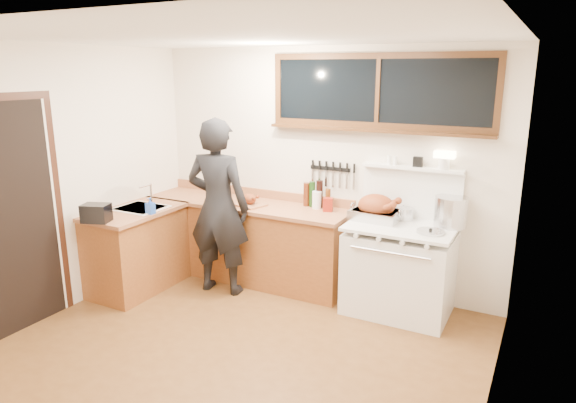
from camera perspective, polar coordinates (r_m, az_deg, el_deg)
The scene contains 20 objects.
ground_plane at distance 4.63m, azimuth -5.67°, elevation -16.37°, with size 4.00×3.50×0.02m, color brown.
room_shell at distance 4.04m, azimuth -6.25°, elevation 4.27°, with size 4.10×3.60×2.65m.
counter_back at distance 5.95m, azimuth -4.58°, elevation -4.25°, with size 2.44×0.64×1.00m.
counter_left at distance 5.87m, azimuth -16.43°, elevation -5.10°, with size 0.64×1.09×0.90m.
sink_unit at distance 5.79m, azimuth -16.05°, elevation -1.23°, with size 0.50×0.45×0.37m.
vintage_stove at distance 5.22m, azimuth 12.28°, elevation -7.10°, with size 1.02×0.74×1.60m.
back_window at distance 5.28m, azimuth 9.89°, elevation 11.06°, with size 2.32×0.13×0.77m.
left_doorway at distance 5.19m, azimuth -28.26°, elevation -1.49°, with size 0.02×1.04×2.17m.
knife_strip at distance 5.55m, azimuth 4.87°, elevation 3.53°, with size 0.52×0.03×0.28m.
man at distance 5.47m, azimuth -7.76°, elevation -0.63°, with size 0.75×0.55×1.89m.
soap_bottle at distance 5.51m, azimuth -15.06°, elevation -0.47°, with size 0.08×0.08×0.17m.
toaster at distance 5.38m, azimuth -20.54°, elevation -1.21°, with size 0.30×0.26×0.18m.
cutting_board at distance 5.67m, azimuth -4.34°, elevation 0.07°, with size 0.41×0.35×0.13m.
roast_turkey at distance 5.19m, azimuth 9.81°, elevation -0.87°, with size 0.52×0.38×0.26m.
stockpot at distance 5.13m, azimuth 17.65°, elevation -1.07°, with size 0.38×0.38×0.29m.
saucepan at distance 5.25m, azimuth 12.84°, elevation -1.32°, with size 0.22×0.30×0.12m.
pot_lid at distance 4.90m, azimuth 15.55°, elevation -3.24°, with size 0.33×0.33×0.04m.
coffee_tin at distance 5.43m, azimuth 4.46°, elevation -0.35°, with size 0.11×0.10×0.15m.
pitcher at distance 5.54m, azimuth 3.21°, elevation 0.18°, with size 0.11×0.11×0.19m.
bottle_cluster at distance 5.58m, azimuth 3.07°, elevation 0.74°, with size 0.32×0.07×0.30m.
Camera 1 is at (2.23, -3.30, 2.36)m, focal length 32.00 mm.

